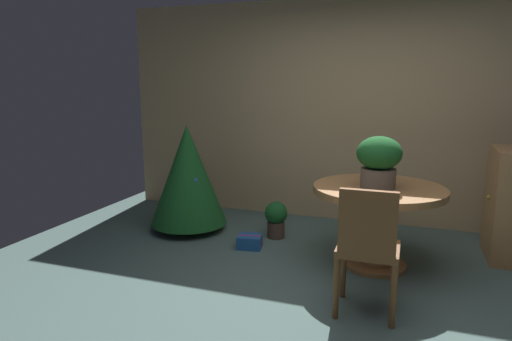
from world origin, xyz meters
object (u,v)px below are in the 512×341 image
at_px(wooden_chair_near, 368,244).
at_px(potted_plant, 276,218).
at_px(gift_box_blue, 250,242).
at_px(flower_vase, 379,159).
at_px(round_dining_table, 378,210).
at_px(holiday_tree, 188,175).

height_order(wooden_chair_near, potted_plant, wooden_chair_near).
relative_size(gift_box_blue, potted_plant, 0.68).
bearing_deg(wooden_chair_near, flower_vase, 90.72).
xyz_separation_m(wooden_chair_near, potted_plant, (-1.08, 1.37, -0.32)).
xyz_separation_m(round_dining_table, holiday_tree, (-2.08, 0.37, 0.11)).
bearing_deg(potted_plant, holiday_tree, -175.47).
relative_size(holiday_tree, gift_box_blue, 4.44).
distance_m(round_dining_table, flower_vase, 0.47).
bearing_deg(wooden_chair_near, potted_plant, 128.13).
relative_size(flower_vase, holiday_tree, 0.38).
xyz_separation_m(round_dining_table, wooden_chair_near, (0.00, -0.93, 0.01)).
relative_size(wooden_chair_near, potted_plant, 2.40).
bearing_deg(potted_plant, gift_box_blue, -112.77).
height_order(flower_vase, wooden_chair_near, flower_vase).
relative_size(flower_vase, wooden_chair_near, 0.47).
distance_m(flower_vase, holiday_tree, 2.14).
bearing_deg(round_dining_table, gift_box_blue, 177.17).
bearing_deg(flower_vase, holiday_tree, 168.57).
distance_m(wooden_chair_near, holiday_tree, 2.45).
xyz_separation_m(wooden_chair_near, holiday_tree, (-2.08, 1.29, 0.10)).
xyz_separation_m(round_dining_table, gift_box_blue, (-1.24, 0.06, -0.47)).
xyz_separation_m(round_dining_table, potted_plant, (-1.08, 0.45, -0.31)).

